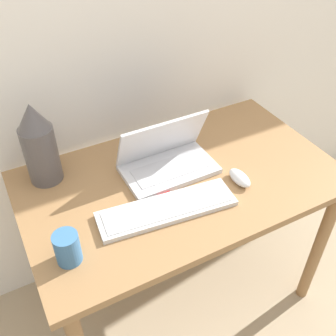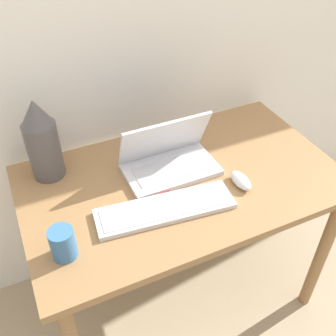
{
  "view_description": "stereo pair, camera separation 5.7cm",
  "coord_description": "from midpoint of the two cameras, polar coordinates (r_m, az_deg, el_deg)",
  "views": [
    {
      "loc": [
        -0.55,
        -0.59,
        1.68
      ],
      "look_at": [
        -0.07,
        0.31,
        0.83
      ],
      "focal_mm": 42.0,
      "sensor_mm": 36.0,
      "label": 1
    },
    {
      "loc": [
        -0.5,
        -0.61,
        1.68
      ],
      "look_at": [
        -0.07,
        0.31,
        0.83
      ],
      "focal_mm": 42.0,
      "sensor_mm": 36.0,
      "label": 2
    }
  ],
  "objects": [
    {
      "name": "desk",
      "position": [
        1.5,
        3.09,
        -4.36
      ],
      "size": [
        1.15,
        0.68,
        0.73
      ],
      "color": "olive",
      "rests_on": "ground_plane"
    },
    {
      "name": "laptop",
      "position": [
        1.44,
        1.15,
        1.38
      ],
      "size": [
        0.34,
        0.2,
        0.21
      ],
      "color": "silver",
      "rests_on": "desk"
    },
    {
      "name": "keyboard",
      "position": [
        1.3,
        0.85,
        -5.93
      ],
      "size": [
        0.48,
        0.18,
        0.02
      ],
      "color": "silver",
      "rests_on": "desk"
    },
    {
      "name": "mouse",
      "position": [
        1.42,
        11.65,
        -1.82
      ],
      "size": [
        0.05,
        0.11,
        0.04
      ],
      "color": "silver",
      "rests_on": "desk"
    },
    {
      "name": "vase",
      "position": [
        1.41,
        -16.75,
        3.85
      ],
      "size": [
        0.12,
        0.12,
        0.31
      ],
      "color": "#514C4C",
      "rests_on": "desk"
    },
    {
      "name": "mp3_player",
      "position": [
        1.37,
        0.3,
        -3.65
      ],
      "size": [
        0.05,
        0.06,
        0.01
      ],
      "color": "red",
      "rests_on": "desk"
    },
    {
      "name": "mug",
      "position": [
        1.18,
        -13.67,
        -10.62
      ],
      "size": [
        0.07,
        0.07,
        0.1
      ],
      "color": "teal",
      "rests_on": "desk"
    }
  ]
}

